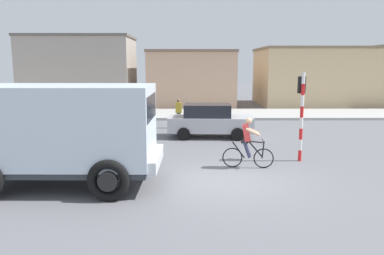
{
  "coord_description": "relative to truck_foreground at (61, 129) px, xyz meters",
  "views": [
    {
      "loc": [
        -1.31,
        -11.13,
        3.48
      ],
      "look_at": [
        -1.23,
        2.5,
        1.2
      ],
      "focal_mm": 35.49,
      "sensor_mm": 36.0,
      "label": 1
    }
  ],
  "objects": [
    {
      "name": "building_mid_block",
      "position": [
        3.79,
        22.51,
        0.64
      ],
      "size": [
        7.21,
        7.81,
        4.61
      ],
      "color": "tan",
      "rests_on": "ground"
    },
    {
      "name": "building_corner_left",
      "position": [
        -5.42,
        21.11,
        1.22
      ],
      "size": [
        8.76,
        5.51,
        5.77
      ],
      "color": "#9E9389",
      "rests_on": "ground"
    },
    {
      "name": "sidewalk_far",
      "position": [
        4.96,
        15.37,
        -1.59
      ],
      "size": [
        80.0,
        5.0,
        0.16
      ],
      "primitive_type": "cube",
      "color": "#ADADA8",
      "rests_on": "ground"
    },
    {
      "name": "car_white_mid",
      "position": [
        4.6,
        7.39,
        -0.85
      ],
      "size": [
        4.07,
        2.02,
        1.6
      ],
      "color": "#B7B7BC",
      "rests_on": "ground"
    },
    {
      "name": "ground_plane",
      "position": [
        4.96,
        0.52,
        -1.67
      ],
      "size": [
        120.0,
        120.0,
        0.0
      ],
      "primitive_type": "plane",
      "color": "slate"
    },
    {
      "name": "cyclist",
      "position": [
        5.61,
        1.9,
        -0.8
      ],
      "size": [
        1.72,
        0.52,
        1.72
      ],
      "color": "black",
      "rests_on": "ground"
    },
    {
      "name": "truck_foreground",
      "position": [
        0.0,
        0.0,
        0.0
      ],
      "size": [
        5.45,
        2.9,
        2.9
      ],
      "color": "silver",
      "rests_on": "ground"
    },
    {
      "name": "building_corner_right",
      "position": [
        14.48,
        22.53,
        0.78
      ],
      "size": [
        9.7,
        7.49,
        4.88
      ],
      "color": "#D1B284",
      "rests_on": "ground"
    },
    {
      "name": "car_red_near",
      "position": [
        -2.04,
        10.16,
        -0.85
      ],
      "size": [
        4.22,
        2.36,
        1.6
      ],
      "color": "#1E2328",
      "rests_on": "ground"
    },
    {
      "name": "traffic_light_pole",
      "position": [
        7.65,
        2.88,
        0.4
      ],
      "size": [
        0.24,
        0.43,
        3.2
      ],
      "color": "red",
      "rests_on": "ground"
    },
    {
      "name": "pedestrian_near_kerb",
      "position": [
        3.03,
        10.03,
        -0.82
      ],
      "size": [
        0.34,
        0.22,
        1.62
      ],
      "color": "#2D334C",
      "rests_on": "ground"
    }
  ]
}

